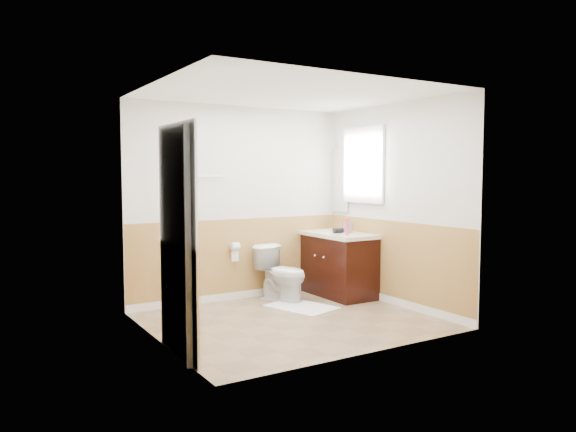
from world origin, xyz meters
TOP-DOWN VIEW (x-y plane):
  - floor at (0.00, 0.00)m, footprint 3.00×3.00m
  - ceiling at (0.00, 0.00)m, footprint 3.00×3.00m
  - wall_back at (0.00, 1.30)m, footprint 3.00×0.00m
  - wall_front at (0.00, -1.30)m, footprint 3.00×0.00m
  - wall_left at (-1.50, 0.00)m, footprint 0.00×3.00m
  - wall_right at (1.50, 0.00)m, footprint 0.00×3.00m
  - wainscot_back at (0.00, 1.29)m, footprint 3.00×0.00m
  - wainscot_front at (0.00, -1.29)m, footprint 3.00×0.00m
  - wainscot_left at (-1.49, 0.00)m, footprint 0.00×2.60m
  - wainscot_right at (1.49, 0.00)m, footprint 0.00×2.60m
  - toilet at (0.41, 0.90)m, footprint 0.59×0.78m
  - bath_mat at (0.41, 0.44)m, footprint 0.76×0.93m
  - vanity_cabinet at (1.21, 0.79)m, footprint 0.55×1.10m
  - vanity_knob_left at (0.91, 0.69)m, footprint 0.03×0.03m
  - vanity_knob_right at (0.91, 0.89)m, footprint 0.03×0.03m
  - countertop at (1.20, 0.79)m, footprint 0.60×1.15m
  - sink_basin at (1.21, 0.94)m, footprint 0.36×0.36m
  - faucet at (1.39, 0.94)m, footprint 0.02×0.02m
  - lotion_bottle at (1.11, 0.46)m, footprint 0.05×0.05m
  - soap_dispenser at (1.33, 0.73)m, footprint 0.10×0.10m
  - hair_dryer_body at (1.16, 0.72)m, footprint 0.14×0.07m
  - hair_dryer_handle at (1.13, 0.71)m, footprint 0.03×0.03m
  - mirror_panel at (1.48, 1.10)m, footprint 0.02×0.35m
  - window_frame at (1.47, 0.59)m, footprint 0.04×0.80m
  - window_glass at (1.49, 0.59)m, footprint 0.01×0.70m
  - door at (-1.40, -0.45)m, footprint 0.29×0.78m
  - door_frame at (-1.48, -0.45)m, footprint 0.02×0.92m
  - door_knob at (-1.34, -0.12)m, footprint 0.06×0.06m
  - towel_bar at (-0.55, 1.25)m, footprint 0.62×0.02m
  - tp_holder_bar at (-0.10, 1.23)m, footprint 0.14×0.02m
  - tp_roll at (-0.10, 1.23)m, footprint 0.10×0.11m
  - tp_sheet at (-0.10, 1.23)m, footprint 0.10×0.01m

SIDE VIEW (x-z plane):
  - floor at x=0.00m, z-range 0.00..0.00m
  - bath_mat at x=0.41m, z-range 0.00..0.02m
  - toilet at x=0.41m, z-range 0.00..0.71m
  - vanity_cabinet at x=1.21m, z-range 0.00..0.80m
  - wainscot_back at x=0.00m, z-range -1.00..2.00m
  - wainscot_front at x=0.00m, z-range -1.00..2.00m
  - wainscot_left at x=-1.49m, z-range -0.80..1.80m
  - wainscot_right at x=1.49m, z-range -0.80..1.80m
  - vanity_knob_left at x=0.91m, z-range 0.53..0.57m
  - vanity_knob_right at x=0.91m, z-range 0.53..0.57m
  - tp_sheet at x=-0.10m, z-range 0.51..0.67m
  - tp_holder_bar at x=-0.10m, z-range 0.69..0.71m
  - tp_roll at x=-0.10m, z-range 0.64..0.76m
  - countertop at x=1.20m, z-range 0.80..0.85m
  - hair_dryer_handle at x=1.13m, z-range 0.82..0.89m
  - sink_basin at x=1.21m, z-range 0.85..0.87m
  - hair_dryer_body at x=1.16m, z-range 0.85..0.92m
  - faucet at x=1.39m, z-range 0.85..0.99m
  - soap_dispenser at x=1.33m, z-range 0.85..1.05m
  - door_knob at x=-1.34m, z-range 0.92..0.98m
  - lotion_bottle at x=1.11m, z-range 0.85..1.07m
  - door at x=-1.40m, z-range 0.00..2.04m
  - door_frame at x=-1.48m, z-range -0.02..2.08m
  - wall_back at x=0.00m, z-range -0.25..2.75m
  - wall_front at x=0.00m, z-range -0.25..2.75m
  - wall_left at x=-1.50m, z-range -0.25..2.75m
  - wall_right at x=1.50m, z-range -0.25..2.75m
  - mirror_panel at x=1.48m, z-range 1.10..2.00m
  - towel_bar at x=-0.55m, z-range 1.59..1.61m
  - window_frame at x=1.47m, z-range 1.25..2.25m
  - window_glass at x=1.49m, z-range 1.30..2.20m
  - ceiling at x=0.00m, z-range 2.50..2.50m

